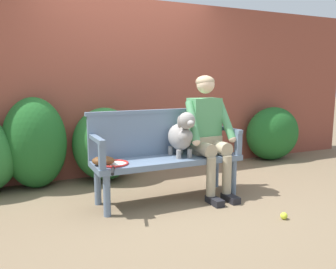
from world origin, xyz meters
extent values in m
plane|color=#7A664C|center=(0.00, 0.00, 0.00)|extent=(40.00, 40.00, 0.00)
cube|color=brown|center=(0.00, 1.41, 1.18)|extent=(8.00, 0.30, 2.36)
ellipsoid|color=#286B2D|center=(-0.41, 1.06, 0.47)|extent=(0.83, 0.79, 0.94)
ellipsoid|color=#1E5B23|center=(-1.25, 1.08, 0.55)|extent=(0.74, 0.71, 1.09)
ellipsoid|color=#1E5B23|center=(2.35, 1.03, 0.43)|extent=(0.96, 0.58, 0.86)
cube|color=slate|center=(0.00, 0.00, 0.44)|extent=(1.61, 0.48, 0.06)
cylinder|color=slate|center=(-0.72, -0.18, 0.20)|extent=(0.07, 0.07, 0.41)
cylinder|color=slate|center=(0.72, -0.18, 0.20)|extent=(0.07, 0.07, 0.41)
cylinder|color=slate|center=(-0.72, 0.18, 0.20)|extent=(0.07, 0.07, 0.41)
cylinder|color=slate|center=(0.72, 0.18, 0.20)|extent=(0.07, 0.07, 0.41)
cube|color=slate|center=(0.00, 0.21, 0.70)|extent=(1.61, 0.05, 0.46)
cube|color=slate|center=(0.00, 0.21, 0.95)|extent=(1.65, 0.06, 0.04)
cube|color=slate|center=(-0.76, -0.20, 0.59)|extent=(0.06, 0.06, 0.24)
cube|color=slate|center=(-0.76, 0.00, 0.73)|extent=(0.06, 0.48, 0.04)
cube|color=slate|center=(0.76, -0.20, 0.59)|extent=(0.06, 0.06, 0.24)
cube|color=slate|center=(0.76, 0.00, 0.73)|extent=(0.06, 0.48, 0.04)
cube|color=black|center=(0.38, -0.34, 0.04)|extent=(0.10, 0.24, 0.07)
cylinder|color=tan|center=(0.38, -0.26, 0.28)|extent=(0.10, 0.10, 0.42)
cylinder|color=tan|center=(0.38, -0.10, 0.55)|extent=(0.15, 0.31, 0.15)
cube|color=black|center=(0.58, -0.34, 0.04)|extent=(0.10, 0.24, 0.07)
cylinder|color=tan|center=(0.58, -0.26, 0.28)|extent=(0.10, 0.10, 0.42)
cylinder|color=tan|center=(0.58, -0.10, 0.55)|extent=(0.15, 0.31, 0.15)
cube|color=tan|center=(0.48, 0.05, 0.57)|extent=(0.32, 0.24, 0.20)
cube|color=#519960|center=(0.48, 0.07, 0.83)|extent=(0.34, 0.22, 0.52)
cylinder|color=#519960|center=(0.27, -0.04, 0.85)|extent=(0.14, 0.32, 0.45)
sphere|color=beige|center=(0.25, -0.16, 0.65)|extent=(0.09, 0.09, 0.09)
cylinder|color=#519960|center=(0.69, -0.04, 0.85)|extent=(0.14, 0.32, 0.45)
sphere|color=beige|center=(0.71, -0.16, 0.65)|extent=(0.09, 0.09, 0.09)
sphere|color=beige|center=(0.48, 0.05, 1.24)|extent=(0.20, 0.20, 0.20)
ellipsoid|color=tan|center=(0.48, 0.06, 1.27)|extent=(0.21, 0.21, 0.14)
cylinder|color=gray|center=(0.08, -0.10, 0.52)|extent=(0.05, 0.05, 0.09)
cylinder|color=gray|center=(0.21, -0.10, 0.52)|extent=(0.05, 0.05, 0.09)
cylinder|color=gray|center=(0.08, 0.12, 0.52)|extent=(0.05, 0.05, 0.09)
cylinder|color=gray|center=(0.21, 0.11, 0.52)|extent=(0.05, 0.05, 0.09)
ellipsoid|color=gray|center=(0.15, 0.01, 0.68)|extent=(0.24, 0.36, 0.28)
sphere|color=gray|center=(0.14, -0.11, 0.71)|extent=(0.16, 0.16, 0.16)
sphere|color=gray|center=(0.14, -0.15, 0.88)|extent=(0.18, 0.18, 0.18)
ellipsoid|color=gray|center=(0.14, -0.23, 0.86)|extent=(0.07, 0.11, 0.07)
ellipsoid|color=gray|center=(0.07, -0.14, 0.86)|extent=(0.05, 0.04, 0.13)
ellipsoid|color=gray|center=(0.22, -0.14, 0.86)|extent=(0.05, 0.04, 0.13)
sphere|color=gray|center=(0.15, 0.18, 0.74)|extent=(0.08, 0.08, 0.08)
torus|color=red|center=(-0.61, -0.05, 0.48)|extent=(0.37, 0.37, 0.02)
cylinder|color=silver|center=(-0.61, -0.05, 0.47)|extent=(0.25, 0.25, 0.00)
cube|color=red|center=(-0.66, -0.20, 0.48)|extent=(0.06, 0.08, 0.02)
cylinder|color=black|center=(-0.70, -0.34, 0.48)|extent=(0.09, 0.22, 0.03)
ellipsoid|color=brown|center=(-0.71, -0.04, 0.51)|extent=(0.27, 0.25, 0.09)
sphere|color=#CCDB33|center=(0.76, -0.95, 0.03)|extent=(0.07, 0.07, 0.07)
camera|label=1|loc=(-1.55, -3.32, 1.30)|focal=37.50mm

